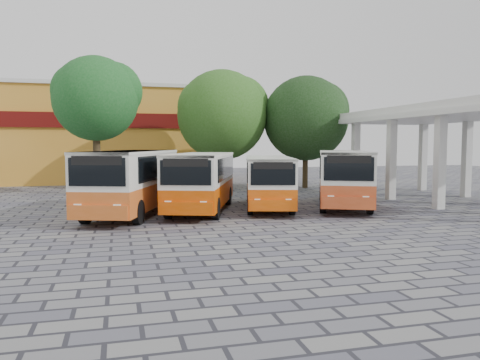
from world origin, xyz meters
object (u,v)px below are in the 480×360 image
object	(u,v)px
bus_far_right	(344,175)
bus_centre_left	(201,178)
bus_centre_right	(269,179)
bus_far_left	(131,178)

from	to	relation	value
bus_far_right	bus_centre_left	bearing A→B (deg)	-157.26
bus_centre_right	bus_far_right	size ratio (longest dim) A/B	0.89
bus_centre_left	bus_far_right	size ratio (longest dim) A/B	0.96
bus_far_left	bus_centre_left	xyz separation A→B (m)	(3.34, 0.34, -0.08)
bus_centre_left	bus_centre_right	world-z (taller)	bus_centre_left
bus_far_left	bus_centre_right	bearing A→B (deg)	23.84
bus_far_left	bus_centre_left	size ratio (longest dim) A/B	1.05
bus_centre_right	bus_far_right	distance (m)	4.04
bus_centre_left	bus_far_right	bearing A→B (deg)	17.81
bus_centre_right	bus_centre_left	bearing A→B (deg)	-161.56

